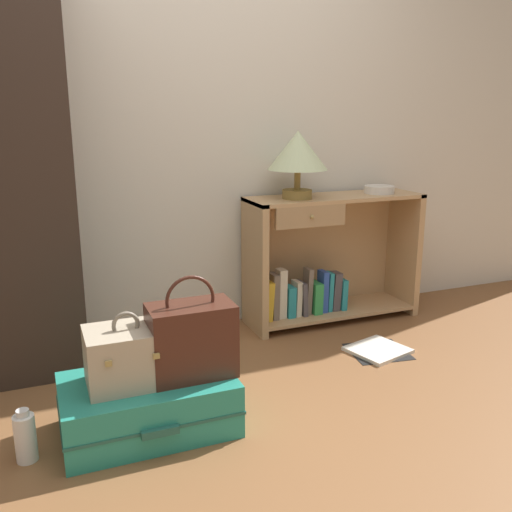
# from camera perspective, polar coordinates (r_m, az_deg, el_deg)

# --- Properties ---
(ground_plane) EXTENTS (9.00, 9.00, 0.00)m
(ground_plane) POSITION_cam_1_polar(r_m,az_deg,el_deg) (2.17, 2.71, -20.50)
(ground_plane) COLOR brown
(back_wall) EXTENTS (6.40, 0.10, 2.60)m
(back_wall) POSITION_cam_1_polar(r_m,az_deg,el_deg) (3.20, -8.66, 15.28)
(back_wall) COLOR silver
(back_wall) RESTS_ON ground_plane
(bookshelf) EXTENTS (1.07, 0.35, 0.77)m
(bookshelf) POSITION_cam_1_polar(r_m,az_deg,el_deg) (3.42, 7.05, -0.54)
(bookshelf) COLOR tan
(bookshelf) RESTS_ON ground_plane
(table_lamp) EXTENTS (0.34, 0.34, 0.38)m
(table_lamp) POSITION_cam_1_polar(r_m,az_deg,el_deg) (3.19, 4.29, 10.44)
(table_lamp) COLOR olive
(table_lamp) RESTS_ON bookshelf
(bowl) EXTENTS (0.18, 0.18, 0.05)m
(bowl) POSITION_cam_1_polar(r_m,az_deg,el_deg) (3.49, 12.46, 6.64)
(bowl) COLOR silver
(bowl) RESTS_ON bookshelf
(suitcase_large) EXTENTS (0.68, 0.43, 0.22)m
(suitcase_large) POSITION_cam_1_polar(r_m,az_deg,el_deg) (2.35, -10.90, -14.65)
(suitcase_large) COLOR teal
(suitcase_large) RESTS_ON ground_plane
(train_case) EXTENTS (0.32, 0.25, 0.30)m
(train_case) POSITION_cam_1_polar(r_m,az_deg,el_deg) (2.24, -12.95, -9.90)
(train_case) COLOR #B7A88E
(train_case) RESTS_ON suitcase_large
(handbag) EXTENTS (0.34, 0.19, 0.42)m
(handbag) POSITION_cam_1_polar(r_m,az_deg,el_deg) (2.25, -6.59, -8.42)
(handbag) COLOR #472319
(handbag) RESTS_ON suitcase_large
(bottle) EXTENTS (0.08, 0.08, 0.20)m
(bottle) POSITION_cam_1_polar(r_m,az_deg,el_deg) (2.30, -22.46, -16.69)
(bottle) COLOR white
(bottle) RESTS_ON ground_plane
(open_book_on_floor) EXTENTS (0.34, 0.33, 0.02)m
(open_book_on_floor) POSITION_cam_1_polar(r_m,az_deg,el_deg) (3.11, 12.31, -9.37)
(open_book_on_floor) COLOR white
(open_book_on_floor) RESTS_ON ground_plane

